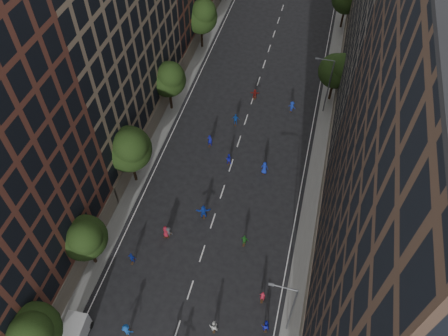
# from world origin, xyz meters

# --- Properties ---
(ground) EXTENTS (240.00, 240.00, 0.00)m
(ground) POSITION_xyz_m (0.00, 40.00, 0.00)
(ground) COLOR black
(ground) RESTS_ON ground
(sidewalk_left) EXTENTS (4.00, 105.00, 0.15)m
(sidewalk_left) POSITION_xyz_m (-12.00, 47.50, 0.07)
(sidewalk_left) COLOR slate
(sidewalk_left) RESTS_ON ground
(sidewalk_right) EXTENTS (4.00, 105.00, 0.15)m
(sidewalk_right) POSITION_xyz_m (12.00, 47.50, 0.07)
(sidewalk_right) COLOR slate
(sidewalk_right) RESTS_ON ground
(bldg_left_b) EXTENTS (14.00, 26.00, 34.00)m
(bldg_left_b) POSITION_xyz_m (-19.00, 35.00, 17.00)
(bldg_left_b) COLOR #816C54
(bldg_left_b) RESTS_ON ground
(bldg_right_a) EXTENTS (14.00, 30.00, 36.00)m
(bldg_right_a) POSITION_xyz_m (19.00, 15.00, 18.00)
(bldg_right_a) COLOR #412E23
(bldg_right_a) RESTS_ON ground
(bldg_right_b) EXTENTS (14.00, 28.00, 33.00)m
(bldg_right_b) POSITION_xyz_m (19.00, 44.00, 16.50)
(bldg_right_b) COLOR #5D564C
(bldg_right_b) RESTS_ON ground
(tree_left_0) EXTENTS (5.20, 5.20, 8.83)m
(tree_left_0) POSITION_xyz_m (-11.01, 3.85, 5.96)
(tree_left_0) COLOR black
(tree_left_0) RESTS_ON ground
(tree_left_1) EXTENTS (4.80, 4.80, 8.21)m
(tree_left_1) POSITION_xyz_m (-11.02, 13.86, 5.55)
(tree_left_1) COLOR black
(tree_left_1) RESTS_ON ground
(tree_left_2) EXTENTS (5.60, 5.60, 9.45)m
(tree_left_2) POSITION_xyz_m (-10.99, 25.83, 6.36)
(tree_left_2) COLOR black
(tree_left_2) RESTS_ON ground
(tree_left_3) EXTENTS (5.00, 5.00, 8.58)m
(tree_left_3) POSITION_xyz_m (-11.02, 39.85, 5.82)
(tree_left_3) COLOR black
(tree_left_3) RESTS_ON ground
(tree_left_4) EXTENTS (5.40, 5.40, 9.08)m
(tree_left_4) POSITION_xyz_m (-11.00, 55.84, 6.10)
(tree_left_4) COLOR black
(tree_left_4) RESTS_ON ground
(tree_right_a) EXTENTS (5.00, 5.00, 8.39)m
(tree_right_a) POSITION_xyz_m (11.38, 47.85, 5.63)
(tree_right_a) COLOR black
(tree_right_a) RESTS_ON ground
(streetlamp_near) EXTENTS (2.64, 0.22, 9.06)m
(streetlamp_near) POSITION_xyz_m (10.37, 12.00, 5.17)
(streetlamp_near) COLOR #595B60
(streetlamp_near) RESTS_ON ground
(streetlamp_far) EXTENTS (2.64, 0.22, 9.06)m
(streetlamp_far) POSITION_xyz_m (10.37, 45.00, 5.17)
(streetlamp_far) COLOR #595B60
(streetlamp_far) RESTS_ON ground
(skater_2) EXTENTS (1.04, 0.93, 1.77)m
(skater_2) POSITION_xyz_m (8.50, 11.45, 0.89)
(skater_2) COLOR #171EBE
(skater_2) RESTS_ON ground
(skater_3) EXTENTS (1.26, 0.76, 1.90)m
(skater_3) POSITION_xyz_m (-4.59, 7.52, 0.95)
(skater_3) COLOR #124194
(skater_3) RESTS_ON ground
(skater_4) EXTENTS (1.04, 0.49, 1.72)m
(skater_4) POSITION_xyz_m (-7.15, 15.06, 0.86)
(skater_4) COLOR navy
(skater_4) RESTS_ON ground
(skater_6) EXTENTS (0.98, 0.78, 1.76)m
(skater_6) POSITION_xyz_m (-4.70, 19.19, 0.88)
(skater_6) COLOR maroon
(skater_6) RESTS_ON ground
(skater_7) EXTENTS (0.62, 0.42, 1.68)m
(skater_7) POSITION_xyz_m (7.62, 14.36, 0.84)
(skater_7) COLOR #AE1D31
(skater_7) RESTS_ON ground
(skater_8) EXTENTS (1.02, 0.88, 1.79)m
(skater_8) POSITION_xyz_m (3.56, 10.10, 0.90)
(skater_8) COLOR silver
(skater_8) RESTS_ON ground
(skater_9) EXTENTS (1.13, 0.81, 1.58)m
(skater_9) POSITION_xyz_m (-4.38, 19.28, 0.79)
(skater_9) COLOR #36363A
(skater_9) RESTS_ON ground
(skater_10) EXTENTS (0.98, 0.49, 1.62)m
(skater_10) POSITION_xyz_m (4.33, 20.42, 0.81)
(skater_10) COLOR #216E21
(skater_10) RESTS_ON ground
(skater_11) EXTENTS (1.89, 1.13, 1.94)m
(skater_11) POSITION_xyz_m (-1.23, 22.88, 0.97)
(skater_11) COLOR #163BB6
(skater_11) RESTS_ON ground
(skater_12) EXTENTS (1.01, 0.73, 1.91)m
(skater_12) POSITION_xyz_m (4.46, 31.37, 0.96)
(skater_12) COLOR #142AA7
(skater_12) RESTS_ON ground
(skater_13) EXTENTS (0.73, 0.52, 1.90)m
(skater_13) POSITION_xyz_m (-3.68, 34.28, 0.95)
(skater_13) COLOR #11158D
(skater_13) RESTS_ON ground
(skater_14) EXTENTS (0.87, 0.71, 1.65)m
(skater_14) POSITION_xyz_m (-0.42, 31.79, 0.83)
(skater_14) COLOR #161AB5
(skater_14) RESTS_ON ground
(skater_15) EXTENTS (1.25, 0.96, 1.72)m
(skater_15) POSITION_xyz_m (6.06, 43.93, 0.86)
(skater_15) COLOR #132D9C
(skater_15) RESTS_ON ground
(skater_16) EXTENTS (1.13, 0.56, 1.87)m
(skater_16) POSITION_xyz_m (-1.25, 39.16, 0.93)
(skater_16) COLOR #13419C
(skater_16) RESTS_ON ground
(skater_17) EXTENTS (1.50, 0.68, 1.56)m
(skater_17) POSITION_xyz_m (0.21, 45.41, 0.78)
(skater_17) COLOR maroon
(skater_17) RESTS_ON ground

